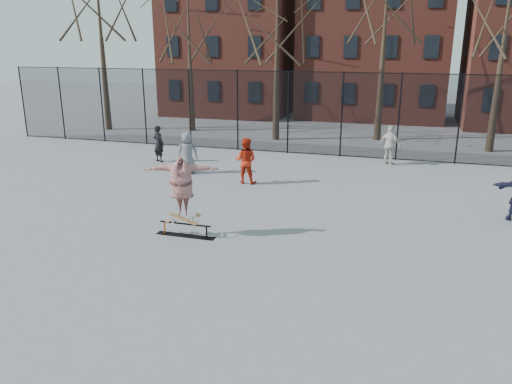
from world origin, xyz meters
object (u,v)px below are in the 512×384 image
(skate_rail, at_px, (185,231))
(bystander_red, at_px, (246,161))
(skateboard, at_px, (183,221))
(skater, at_px, (182,191))
(bystander_grey, at_px, (188,153))
(bystander_white, at_px, (390,145))
(bystander_black, at_px, (159,144))

(skate_rail, height_order, bystander_red, bystander_red)
(skateboard, bearing_deg, bystander_red, 90.33)
(skateboard, distance_m, skater, 0.90)
(skate_rail, bearing_deg, skater, 180.00)
(skater, bearing_deg, bystander_grey, 95.36)
(skater, height_order, bystander_white, skater)
(skateboard, bearing_deg, skate_rail, 0.00)
(bystander_white, bearing_deg, bystander_black, 40.32)
(skater, relative_size, bystander_black, 1.24)
(skater, bearing_deg, skateboard, 0.00)
(skateboard, relative_size, bystander_grey, 0.53)
(skater, bearing_deg, bystander_black, 103.53)
(skate_rail, distance_m, skater, 1.19)
(bystander_black, distance_m, bystander_white, 10.46)
(skater, distance_m, bystander_white, 11.83)
(bystander_grey, height_order, bystander_white, bystander_white)
(bystander_black, xyz_separation_m, bystander_red, (4.94, -2.30, 0.06))
(skateboard, bearing_deg, bystander_white, 63.99)
(skate_rail, xyz_separation_m, skateboard, (-0.05, 0.00, 0.29))
(skater, xyz_separation_m, bystander_white, (5.19, 10.63, -0.45))
(bystander_grey, bearing_deg, bystander_white, 177.09)
(skateboard, relative_size, skater, 0.45)
(bystander_white, bearing_deg, skate_rail, 90.66)
(bystander_grey, relative_size, bystander_red, 0.98)
(skateboard, height_order, bystander_white, bystander_white)
(skater, height_order, bystander_black, skater)
(bystander_black, bearing_deg, skate_rail, 144.19)
(bystander_red, height_order, bystander_white, bystander_red)
(bystander_red, bearing_deg, bystander_white, -138.06)
(skate_rail, relative_size, skater, 0.85)
(skateboard, height_order, bystander_grey, bystander_grey)
(skateboard, bearing_deg, skater, 0.00)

